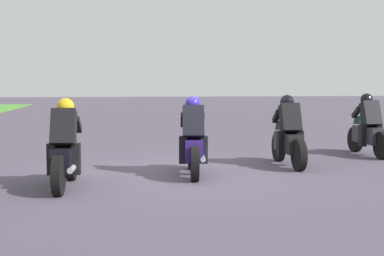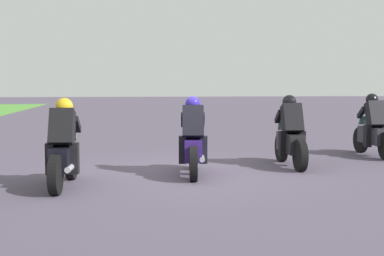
{
  "view_description": "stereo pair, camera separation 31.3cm",
  "coord_description": "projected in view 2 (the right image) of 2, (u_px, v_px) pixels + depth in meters",
  "views": [
    {
      "loc": [
        -10.38,
        1.46,
        1.76
      ],
      "look_at": [
        -0.13,
        -0.03,
        0.9
      ],
      "focal_mm": 50.8,
      "sensor_mm": 36.0,
      "label": 1
    },
    {
      "loc": [
        -10.42,
        1.15,
        1.76
      ],
      "look_at": [
        -0.13,
        -0.03,
        0.9
      ],
      "focal_mm": 50.8,
      "sensor_mm": 36.0,
      "label": 2
    }
  ],
  "objects": [
    {
      "name": "ground_plane",
      "position": [
        190.0,
        173.0,
        10.59
      ],
      "size": [
        120.0,
        120.0,
        0.0
      ],
      "primitive_type": "plane",
      "color": "#4D4455"
    },
    {
      "name": "rider_lane_c",
      "position": [
        193.0,
        143.0,
        10.38
      ],
      "size": [
        2.04,
        0.57,
        1.51
      ],
      "rotation": [
        0.0,
        0.0,
        -0.1
      ],
      "color": "black",
      "rests_on": "ground_plane"
    },
    {
      "name": "rider_lane_a",
      "position": [
        373.0,
        130.0,
        13.06
      ],
      "size": [
        2.04,
        0.54,
        1.51
      ],
      "rotation": [
        0.0,
        0.0,
        0.0
      ],
      "color": "black",
      "rests_on": "ground_plane"
    },
    {
      "name": "rider_lane_b",
      "position": [
        291.0,
        137.0,
        11.46
      ],
      "size": [
        2.04,
        0.54,
        1.51
      ],
      "rotation": [
        0.0,
        0.0,
        -0.01
      ],
      "color": "black",
      "rests_on": "ground_plane"
    },
    {
      "name": "rider_lane_d",
      "position": [
        64.0,
        150.0,
        9.18
      ],
      "size": [
        2.04,
        0.55,
        1.51
      ],
      "rotation": [
        0.0,
        0.0,
        -0.07
      ],
      "color": "black",
      "rests_on": "ground_plane"
    }
  ]
}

